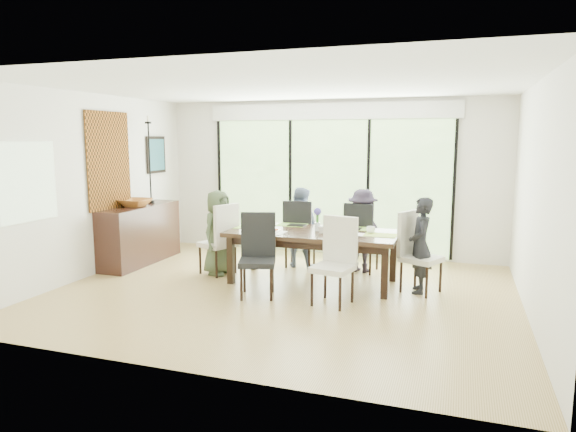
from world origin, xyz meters
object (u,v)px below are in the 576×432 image
(chair_near_left, at_px, (257,256))
(sideboard, at_px, (140,234))
(person_far_right, at_px, (362,231))
(chair_far_left, at_px, (300,233))
(laptop, at_px, (255,228))
(table_top, at_px, (313,233))
(chair_right_end, at_px, (422,252))
(person_left_end, at_px, (218,232))
(chair_near_right, at_px, (333,261))
(bowl, at_px, (135,203))
(vase, at_px, (317,227))
(cup_c, at_px, (371,230))
(chair_left_end, at_px, (217,238))
(person_far_left, at_px, (300,227))
(person_right_end, at_px, (420,245))
(cup_a, at_px, (270,224))
(chair_far_right, at_px, (362,236))
(cup_b, at_px, (321,230))

(chair_near_left, bearing_deg, sideboard, 139.13)
(person_far_right, bearing_deg, chair_far_left, 7.82)
(person_far_right, xyz_separation_m, laptop, (-1.40, -0.93, 0.12))
(chair_far_left, height_order, person_far_right, person_far_right)
(table_top, height_order, chair_right_end, chair_right_end)
(person_left_end, distance_m, sideboard, 1.55)
(chair_near_right, relative_size, bowl, 2.16)
(person_left_end, xyz_separation_m, vase, (1.53, 0.05, 0.16))
(chair_right_end, bearing_deg, cup_c, 106.76)
(chair_left_end, height_order, bowl, chair_left_end)
(chair_right_end, height_order, person_far_left, person_far_left)
(chair_left_end, xyz_separation_m, laptop, (0.65, -0.10, 0.21))
(laptop, bearing_deg, person_far_left, 30.68)
(chair_near_right, xyz_separation_m, vase, (-0.45, 0.92, 0.26))
(chair_near_right, relative_size, person_right_end, 0.85)
(chair_near_right, bearing_deg, sideboard, 174.02)
(laptop, relative_size, cup_c, 2.66)
(bowl, bearing_deg, chair_left_end, -4.41)
(person_far_left, bearing_deg, cup_a, 77.16)
(chair_far_right, relative_size, laptop, 3.33)
(chair_far_left, relative_size, person_left_end, 0.85)
(person_right_end, relative_size, cup_c, 10.40)
(sideboard, bearing_deg, vase, -3.12)
(chair_right_end, bearing_deg, cup_a, 110.99)
(person_far_left, bearing_deg, person_left_end, 46.21)
(chair_left_end, distance_m, person_right_end, 2.98)
(person_right_end, relative_size, vase, 10.75)
(table_top, height_order, cup_b, cup_b)
(person_far_right, bearing_deg, chair_near_left, 67.27)
(cup_a, bearing_deg, chair_far_left, 70.35)
(chair_far_right, height_order, laptop, chair_far_right)
(chair_near_left, relative_size, vase, 9.17)
(person_far_right, height_order, cup_c, person_far_right)
(vase, xyz_separation_m, bowl, (-3.06, 0.07, 0.21))
(cup_c, bearing_deg, chair_far_right, 108.43)
(cup_c, bearing_deg, chair_near_left, -143.27)
(vase, distance_m, laptop, 0.91)
(laptop, relative_size, cup_b, 3.30)
(vase, height_order, cup_c, vase)
(table_top, bearing_deg, bowl, 177.78)
(cup_c, xyz_separation_m, bowl, (-3.81, 0.02, 0.22))
(cup_b, bearing_deg, person_right_end, 4.30)
(chair_far_right, bearing_deg, cup_a, 36.22)
(person_far_left, distance_m, cup_c, 1.46)
(chair_right_end, distance_m, vase, 1.47)
(bowl, bearing_deg, vase, -1.25)
(chair_near_right, height_order, cup_a, chair_near_right)
(chair_right_end, height_order, chair_far_left, same)
(chair_left_end, distance_m, person_far_right, 2.21)
(chair_right_end, xyz_separation_m, person_far_left, (-1.95, 0.83, 0.09))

